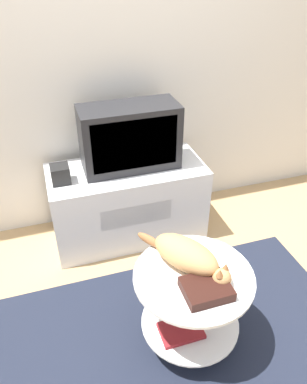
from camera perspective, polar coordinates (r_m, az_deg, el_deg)
ground_plane at (r=2.23m, az=2.96°, el=-21.97°), size 12.00×12.00×0.00m
wall_back at (r=2.59m, az=-7.05°, el=21.49°), size 8.00×0.05×2.60m
rug at (r=2.22m, az=2.96°, el=-21.83°), size 2.05×1.18×0.02m
tv_stand at (r=2.71m, az=-3.92°, el=-1.52°), size 1.07×0.49×0.56m
tv at (r=2.48m, az=-3.63°, el=8.31°), size 0.64×0.28×0.43m
speaker at (r=2.44m, az=-14.01°, el=2.66°), size 0.12×0.12×0.12m
coffee_table at (r=1.98m, az=5.79°, el=-16.14°), size 0.59×0.59×0.49m
dvd_box at (r=1.76m, az=8.05°, el=-14.41°), size 0.21×0.17×0.05m
cat at (r=1.84m, az=5.18°, el=-9.59°), size 0.36×0.49×0.14m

